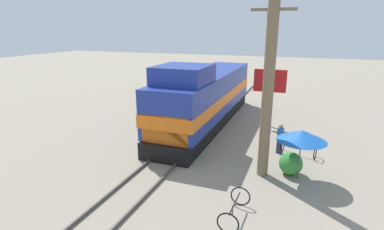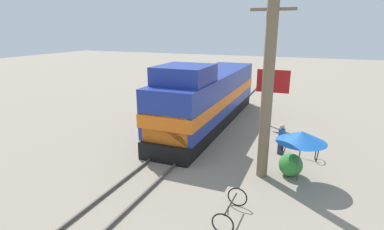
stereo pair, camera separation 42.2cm
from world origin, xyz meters
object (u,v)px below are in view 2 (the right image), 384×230
Objects in this scene: locomotive at (207,98)px; person_bystander at (281,138)px; bicycle_spare at (231,209)px; billboard_sign at (273,85)px; utility_pole at (268,86)px; bicycle at (300,150)px; vendor_umbrella at (302,137)px.

locomotive is 8.58× the size of person_bystander.
locomotive is 10.79m from bicycle_spare.
utility_pole is at bearing -84.49° from billboard_sign.
locomotive is 7.18m from bicycle.
vendor_umbrella is (1.54, 0.10, -2.08)m from utility_pole.
utility_pole is 4.34m from person_bystander.
utility_pole reaches higher than billboard_sign.
vendor_umbrella is 4.65m from bicycle_spare.
locomotive reaches higher than billboard_sign.
billboard_sign is (4.06, 1.52, 0.96)m from locomotive.
bicycle_spare is at bearing 175.95° from bicycle.
person_bystander is at bearing 110.78° from vendor_umbrella.
bicycle_spare reaches higher than bicycle.
bicycle is (1.48, 2.88, -3.76)m from utility_pole.
person_bystander reaches higher than bicycle_spare.
vendor_umbrella is at bearing 3.73° from utility_pole.
locomotive reaches higher than person_bystander.
bicycle is (6.27, -3.13, -1.56)m from locomotive.
utility_pole is 4.95× the size of person_bystander.
vendor_umbrella is at bearing -72.99° from billboard_sign.
bicycle is at bearing 75.25° from bicycle_spare.
vendor_umbrella reaches higher than bicycle_spare.
vendor_umbrella is 0.59× the size of billboard_sign.
utility_pole is 4.41× the size of bicycle.
billboard_sign is (-2.27, 7.42, 0.84)m from vendor_umbrella.
billboard_sign is 2.09× the size of bicycle.
person_bystander is (1.23, -4.68, -2.01)m from billboard_sign.
person_bystander is (-1.04, 2.74, -1.17)m from vendor_umbrella.
utility_pole reaches higher than bicycle_spare.
billboard_sign is at bearing 20.47° from locomotive.
billboard_sign is 5.73m from bicycle.
vendor_umbrella is (6.33, -5.90, 0.12)m from locomotive.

